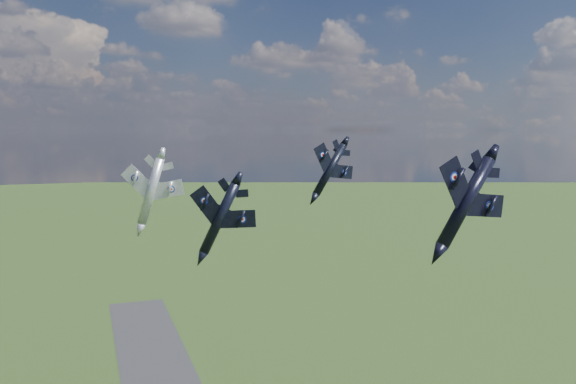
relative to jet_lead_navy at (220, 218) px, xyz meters
name	(u,v)px	position (x,y,z in m)	size (l,w,h in m)	color
jet_lead_navy	(220,218)	(0.00, 0.00, 0.00)	(8.90, 12.41, 2.57)	black
jet_right_navy	(466,202)	(24.35, -13.45, 2.45)	(10.98, 15.31, 3.17)	black
jet_high_navy	(330,169)	(26.30, 26.97, 3.33)	(10.28, 14.34, 2.97)	black
jet_left_silver	(151,191)	(-6.22, 14.66, 1.90)	(9.37, 13.07, 2.70)	#B4B6BF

